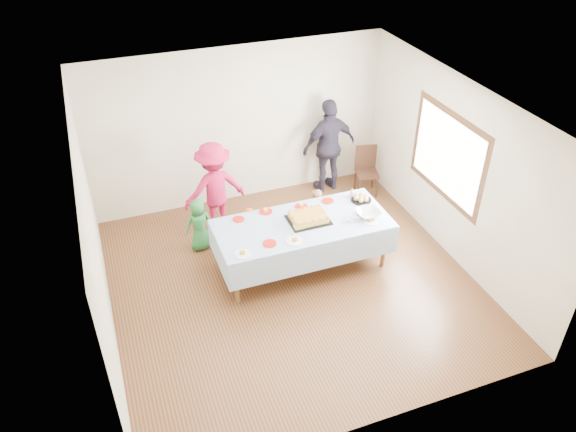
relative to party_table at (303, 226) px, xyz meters
name	(u,v)px	position (x,y,z in m)	size (l,w,h in m)	color
ground	(292,282)	(-0.27, -0.30, -0.72)	(5.00, 5.00, 0.00)	#4B2915
room_walls	(296,175)	(-0.22, -0.29, 1.05)	(5.04, 5.04, 2.72)	beige
party_table	(303,226)	(0.00, 0.00, 0.00)	(2.50, 1.10, 0.78)	#58341E
birthday_cake	(308,218)	(0.10, 0.03, 0.10)	(0.58, 0.45, 0.10)	black
rolls_tray	(361,198)	(1.04, 0.25, 0.09)	(0.31, 0.31, 0.09)	black
punch_bowl	(368,214)	(0.95, -0.17, 0.10)	(0.35, 0.35, 0.09)	silver
party_hat	(352,192)	(0.96, 0.40, 0.13)	(0.09, 0.09, 0.15)	white
fork_pile	(351,219)	(0.67, -0.19, 0.09)	(0.24, 0.18, 0.07)	white
plate_red_far_a	(239,219)	(-0.83, 0.40, 0.06)	(0.17, 0.17, 0.01)	#B5180D
plate_red_far_b	(266,211)	(-0.40, 0.46, 0.06)	(0.20, 0.20, 0.01)	#B5180D
plate_red_far_c	(301,206)	(0.14, 0.40, 0.06)	(0.19, 0.19, 0.01)	#B5180D
plate_red_far_d	(328,201)	(0.56, 0.40, 0.06)	(0.18, 0.18, 0.01)	#B5180D
plate_red_near	(270,243)	(-0.60, -0.30, 0.06)	(0.19, 0.19, 0.01)	#B5180D
plate_white_left	(242,254)	(-1.01, -0.39, 0.06)	(0.21, 0.21, 0.01)	white
plate_white_mid	(295,241)	(-0.26, -0.36, 0.06)	(0.23, 0.23, 0.01)	white
plate_white_right	(370,221)	(0.92, -0.30, 0.06)	(0.22, 0.22, 0.01)	white
dining_chair	(366,167)	(1.85, 1.60, -0.24)	(0.46, 0.46, 0.87)	black
toddler_left	(249,230)	(-0.63, 0.60, -0.33)	(0.29, 0.19, 0.80)	#D04E1A
toddler_mid	(199,225)	(-1.31, 0.96, -0.29)	(0.42, 0.28, 0.87)	#246C31
toddler_right	(315,214)	(0.47, 0.64, -0.30)	(0.41, 0.32, 0.85)	tan
adult_left	(215,188)	(-0.93, 1.38, 0.04)	(0.99, 0.57, 1.54)	#B81742
adult_right	(329,146)	(1.25, 1.90, 0.13)	(1.01, 0.42, 1.72)	#292533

